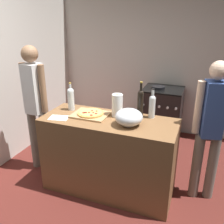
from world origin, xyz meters
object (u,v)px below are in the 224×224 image
wine_bottle_clear (71,98)px  wine_bottle_green (152,105)px  paper_towel_roll (117,105)px  stove (161,114)px  mixing_bowl (129,117)px  person_in_stripes (35,103)px  pizza (90,113)px  person_in_red (211,126)px  wine_bottle_amber (140,103)px

wine_bottle_clear → wine_bottle_green: bearing=6.0°
paper_towel_roll → stove: 1.56m
mixing_bowl → person_in_stripes: (-1.26, 0.14, -0.05)m
paper_towel_roll → stove: size_ratio=0.28×
mixing_bowl → paper_towel_roll: size_ratio=1.12×
wine_bottle_green → stove: 1.45m
pizza → wine_bottle_green: (0.66, 0.19, 0.11)m
pizza → mixing_bowl: 0.49m
mixing_bowl → paper_towel_roll: bearing=135.5°
person_in_stripes → pizza: bearing=-3.5°
paper_towel_roll → wine_bottle_green: bearing=14.3°
pizza → person_in_red: 1.30m
person_in_stripes → wine_bottle_amber: bearing=4.1°
mixing_bowl → wine_bottle_amber: size_ratio=0.71×
wine_bottle_clear → person_in_stripes: bearing=-175.2°
paper_towel_roll → stove: bearing=78.8°
wine_bottle_clear → paper_towel_roll: bearing=0.6°
pizza → stove: pizza is taller
stove → person_in_stripes: (-1.35, -1.46, 0.50)m
wine_bottle_clear → wine_bottle_amber: bearing=3.7°
paper_towel_roll → person_in_red: 1.01m
pizza → wine_bottle_green: size_ratio=0.88×
wine_bottle_amber → person_in_red: size_ratio=0.26×
wine_bottle_amber → person_in_stripes: (-1.32, -0.09, -0.14)m
wine_bottle_green → wine_bottle_amber: bearing=-159.2°
wine_bottle_clear → mixing_bowl: bearing=-13.4°
wine_bottle_amber → person_in_red: 0.77m
stove → person_in_stripes: person_in_stripes is taller
paper_towel_roll → mixing_bowl: bearing=-44.5°
wine_bottle_amber → person_in_red: bearing=5.8°
paper_towel_roll → wine_bottle_amber: 0.26m
pizza → stove: bearing=69.4°
wine_bottle_green → person_in_stripes: (-1.44, -0.14, -0.11)m
pizza → wine_bottle_amber: 0.57m
mixing_bowl → stove: 1.70m
pizza → wine_bottle_green: wine_bottle_green is taller
wine_bottle_amber → stove: (0.03, 1.36, -0.64)m
mixing_bowl → person_in_stripes: person_in_stripes is taller
person_in_stripes → person_in_red: person_in_stripes is taller
pizza → wine_bottle_amber: bearing=14.9°
wine_bottle_green → wine_bottle_clear: (-0.95, -0.10, 0.00)m
wine_bottle_amber → wine_bottle_green: bearing=20.8°
paper_towel_roll → person_in_red: (0.99, 0.12, -0.14)m
wine_bottle_green → person_in_red: person_in_red is taller
wine_bottle_clear → person_in_red: (1.57, 0.13, -0.16)m
wine_bottle_green → person_in_stripes: person_in_stripes is taller
pizza → paper_towel_roll: (0.29, 0.09, 0.10)m
wine_bottle_green → wine_bottle_clear: size_ratio=1.00×
mixing_bowl → wine_bottle_clear: 0.80m
paper_towel_roll → person_in_red: size_ratio=0.16×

